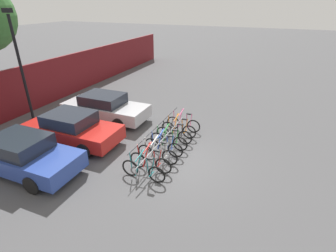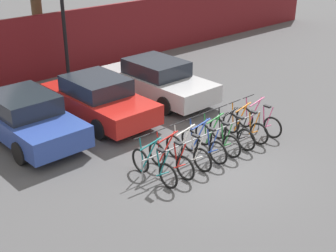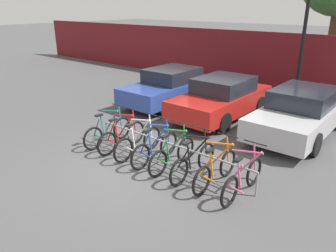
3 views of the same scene
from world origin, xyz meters
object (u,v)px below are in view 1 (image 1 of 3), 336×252
(bicycle_red, at_px, (150,162))
(car_blue, at_px, (23,154))
(bicycle_white, at_px, (157,154))
(car_red, at_px, (73,128))
(bicycle_green, at_px, (169,141))
(bicycle_blue, at_px, (163,147))
(bicycle_orange, at_px, (178,129))
(bicycle_teal, at_px, (143,170))
(car_silver, at_px, (105,107))
(bike_rack, at_px, (163,140))
(bicycle_pink, at_px, (183,124))
(bicycle_black, at_px, (174,134))
(lamp_post, at_px, (19,61))

(bicycle_red, relative_size, car_blue, 0.40)
(bicycle_red, bearing_deg, bicycle_white, 0.72)
(car_blue, distance_m, car_red, 2.42)
(bicycle_green, bearing_deg, bicycle_blue, 176.37)
(bicycle_green, relative_size, bicycle_orange, 1.00)
(bicycle_teal, bearing_deg, bicycle_orange, 1.93)
(bicycle_white, bearing_deg, car_silver, 56.77)
(bike_rack, relative_size, car_red, 1.11)
(car_silver, bearing_deg, bicycle_pink, -85.87)
(bicycle_red, relative_size, bicycle_orange, 1.00)
(car_blue, relative_size, car_red, 1.01)
(bicycle_teal, xyz_separation_m, bicycle_orange, (3.54, 0.00, 0.00))
(bicycle_red, xyz_separation_m, bicycle_pink, (3.61, 0.00, 0.00))
(car_blue, height_order, car_silver, same)
(car_blue, relative_size, car_silver, 0.95)
(bicycle_white, height_order, bicycle_green, same)
(bike_rack, relative_size, bicycle_black, 2.76)
(bicycle_white, xyz_separation_m, bicycle_blue, (0.59, 0.00, 0.00))
(bicycle_blue, height_order, bicycle_orange, same)
(bike_rack, bearing_deg, bicycle_white, -170.64)
(bike_rack, distance_m, car_silver, 4.48)
(bicycle_white, relative_size, lamp_post, 0.31)
(bicycle_white, height_order, bicycle_black, same)
(bicycle_pink, bearing_deg, bicycle_red, 176.47)
(bicycle_pink, bearing_deg, bicycle_blue, 176.47)
(bicycle_red, distance_m, bicycle_black, 2.37)
(bicycle_teal, distance_m, car_silver, 5.76)
(bicycle_black, height_order, lamp_post, lamp_post)
(bicycle_teal, bearing_deg, bicycle_white, 1.93)
(bicycle_red, relative_size, car_silver, 0.38)
(bicycle_pink, bearing_deg, bicycle_green, 176.47)
(bicycle_white, bearing_deg, bicycle_green, -0.96)
(bicycle_white, relative_size, bicycle_pink, 1.00)
(lamp_post, bearing_deg, bike_rack, -92.55)
(bicycle_orange, distance_m, bicycle_pink, 0.65)
(bike_rack, relative_size, bicycle_green, 2.76)
(bicycle_black, xyz_separation_m, car_silver, (0.93, 4.26, 0.31))
(lamp_post, bearing_deg, bicycle_red, -103.20)
(bicycle_teal, xyz_separation_m, bicycle_green, (2.33, 0.00, 0.00))
(bicycle_orange, xyz_separation_m, car_red, (-2.33, 4.11, 0.31))
(bike_rack, relative_size, bicycle_red, 2.76)
(bicycle_teal, bearing_deg, bicycle_red, 1.93)
(bicycle_red, distance_m, bicycle_pink, 3.61)
(bicycle_orange, relative_size, car_blue, 0.40)
(car_blue, distance_m, lamp_post, 5.71)
(bicycle_teal, bearing_deg, car_red, 75.54)
(bicycle_white, height_order, car_silver, car_silver)
(bicycle_red, relative_size, bicycle_pink, 1.00)
(bicycle_green, bearing_deg, car_red, 101.68)
(bicycle_black, bearing_deg, car_silver, 76.79)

